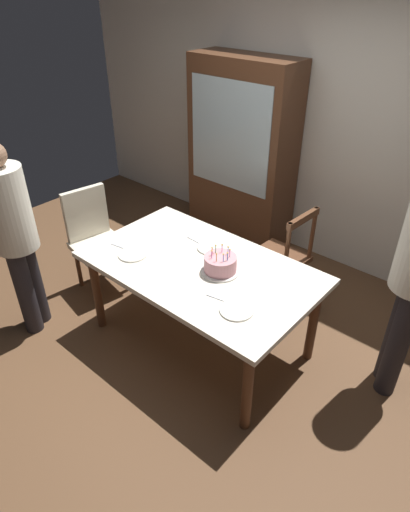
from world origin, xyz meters
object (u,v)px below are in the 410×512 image
at_px(plate_near_guest, 237,310).
at_px(chair_spindle_back, 280,259).
at_px(birthday_cake, 220,264).
at_px(china_cabinet, 242,155).
at_px(person_celebrant, 14,232).
at_px(chair_upholstered, 94,235).
at_px(dining_table, 200,274).
at_px(plate_near_celebrant, 133,254).
at_px(plate_far_side, 211,248).

relative_size(plate_near_guest, chair_spindle_back, 0.23).
bearing_deg(birthday_cake, plate_near_guest, -37.04).
bearing_deg(china_cabinet, plate_near_guest, -53.67).
bearing_deg(person_celebrant, chair_upholstered, 95.04).
bearing_deg(dining_table, chair_upholstered, -178.16).
xyz_separation_m(chair_spindle_back, person_celebrant, (-1.37, -1.59, 0.45)).
bearing_deg(plate_near_celebrant, dining_table, 26.05).
height_order(plate_far_side, person_celebrant, person_celebrant).
relative_size(birthday_cake, plate_far_side, 1.27).
distance_m(dining_table, plate_far_side, 0.26).
bearing_deg(plate_near_guest, person_celebrant, -162.73).
xyz_separation_m(birthday_cake, chair_upholstered, (-1.41, -0.07, -0.27)).
bearing_deg(plate_far_side, plate_near_celebrant, -129.93).
height_order(chair_upholstered, china_cabinet, china_cabinet).
bearing_deg(chair_spindle_back, dining_table, -102.78).
distance_m(dining_table, person_celebrant, 1.42).
xyz_separation_m(chair_spindle_back, chair_upholstered, (-1.43, -0.87, 0.07)).
height_order(plate_near_guest, china_cabinet, china_cabinet).
xyz_separation_m(chair_upholstered, china_cabinet, (0.44, 1.60, 0.42)).
bearing_deg(chair_spindle_back, person_celebrant, -130.79).
bearing_deg(china_cabinet, dining_table, -62.79).
distance_m(plate_far_side, chair_spindle_back, 0.72).
relative_size(chair_spindle_back, china_cabinet, 0.50).
xyz_separation_m(plate_near_celebrant, plate_far_side, (0.39, 0.46, 0.00)).
bearing_deg(plate_near_guest, dining_table, 155.87).
distance_m(birthday_cake, china_cabinet, 1.81).
bearing_deg(chair_spindle_back, birthday_cake, -91.72).
bearing_deg(plate_far_side, dining_table, -69.59).
distance_m(chair_spindle_back, china_cabinet, 1.32).
relative_size(plate_near_celebrant, person_celebrant, 0.14).
bearing_deg(chair_upholstered, birthday_cake, 2.99).
relative_size(person_celebrant, china_cabinet, 0.84).
bearing_deg(chair_upholstered, plate_near_celebrant, -13.83).
bearing_deg(plate_far_side, birthday_cake, -38.19).
distance_m(plate_far_side, china_cabinet, 1.52).
xyz_separation_m(plate_near_celebrant, chair_spindle_back, (0.66, 1.06, -0.29)).
xyz_separation_m(chair_upholstered, person_celebrant, (0.06, -0.72, 0.37)).
relative_size(birthday_cake, plate_near_celebrant, 1.27).
bearing_deg(dining_table, plate_near_guest, -24.13).
relative_size(dining_table, chair_spindle_back, 1.80).
bearing_deg(china_cabinet, chair_upholstered, -105.52).
relative_size(plate_near_guest, chair_upholstered, 0.23).
distance_m(chair_spindle_back, chair_upholstered, 1.68).
bearing_deg(plate_near_guest, chair_spindle_back, 107.09).
relative_size(birthday_cake, chair_spindle_back, 0.29).
height_order(birthday_cake, person_celebrant, person_celebrant).
relative_size(birthday_cake, person_celebrant, 0.18).
height_order(plate_far_side, plate_near_guest, same).
distance_m(birthday_cake, person_celebrant, 1.56).
xyz_separation_m(plate_near_celebrant, plate_near_guest, (0.99, 0.00, 0.00)).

